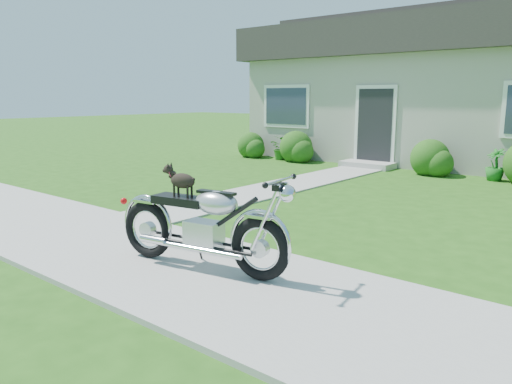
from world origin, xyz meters
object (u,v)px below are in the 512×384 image
motorcycle_with_dog (203,225)px  potted_plant_left (282,148)px  potted_plant_right (495,165)px  house (470,87)px

motorcycle_with_dog → potted_plant_left: bearing=112.1°
potted_plant_right → motorcycle_with_dog: bearing=-95.2°
potted_plant_left → potted_plant_right: (6.07, 0.00, 0.01)m
house → motorcycle_with_dog: house is taller
potted_plant_left → potted_plant_right: bearing=0.0°
house → motorcycle_with_dog: bearing=-85.4°
potted_plant_right → motorcycle_with_dog: 8.54m
house → potted_plant_right: bearing=-63.3°
potted_plant_right → motorcycle_with_dog: motorcycle_with_dog is taller
house → potted_plant_left: 5.82m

